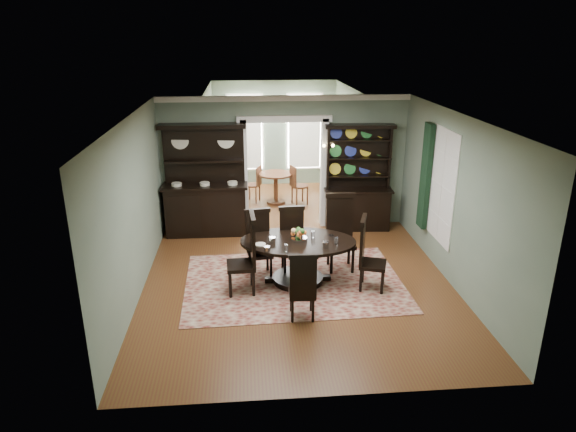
# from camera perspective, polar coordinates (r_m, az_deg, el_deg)

# --- Properties ---
(room) EXTENTS (5.51, 6.01, 3.01)m
(room) POSITION_cam_1_polar(r_m,az_deg,el_deg) (8.72, 1.15, 1.69)
(room) COLOR #5A3817
(room) RESTS_ON ground
(parlor) EXTENTS (3.51, 3.50, 3.01)m
(parlor) POSITION_cam_1_polar(r_m,az_deg,el_deg) (14.03, -1.23, 8.46)
(parlor) COLOR #5A3817
(parlor) RESTS_ON ground
(doorway_trim) EXTENTS (2.08, 0.25, 2.57)m
(doorway_trim) POSITION_cam_1_polar(r_m,az_deg,el_deg) (11.55, -0.40, 6.46)
(doorway_trim) COLOR white
(doorway_trim) RESTS_ON floor
(right_window) EXTENTS (0.15, 1.47, 2.12)m
(right_window) POSITION_cam_1_polar(r_m,az_deg,el_deg) (10.17, 15.91, 3.72)
(right_window) COLOR white
(right_window) RESTS_ON wall_right
(wall_sconce) EXTENTS (0.27, 0.21, 0.21)m
(wall_sconce) POSITION_cam_1_polar(r_m,az_deg,el_deg) (11.45, 4.45, 7.68)
(wall_sconce) COLOR gold
(wall_sconce) RESTS_ON back_wall_right
(rug) EXTENTS (3.96, 2.81, 0.01)m
(rug) POSITION_cam_1_polar(r_m,az_deg,el_deg) (9.37, 0.66, -7.37)
(rug) COLOR maroon
(rug) RESTS_ON floor
(dining_table) EXTENTS (2.19, 2.11, 0.81)m
(dining_table) POSITION_cam_1_polar(r_m,az_deg,el_deg) (9.17, 1.12, -4.15)
(dining_table) COLOR black
(dining_table) RESTS_ON rug
(centerpiece) EXTENTS (1.48, 0.95, 0.24)m
(centerpiece) POSITION_cam_1_polar(r_m,az_deg,el_deg) (9.05, 1.20, -2.30)
(centerpiece) COLOR silver
(centerpiece) RESTS_ON dining_table
(chair_far_left) EXTENTS (0.52, 0.50, 1.25)m
(chair_far_left) POSITION_cam_1_polar(r_m,az_deg,el_deg) (9.47, -3.28, -2.77)
(chair_far_left) COLOR black
(chair_far_left) RESTS_ON rug
(chair_far_mid) EXTENTS (0.49, 0.47, 1.27)m
(chair_far_mid) POSITION_cam_1_polar(r_m,az_deg,el_deg) (9.54, 0.48, -2.49)
(chair_far_mid) COLOR black
(chair_far_mid) RESTS_ON rug
(chair_far_right) EXTENTS (0.56, 0.52, 1.46)m
(chair_far_right) POSITION_cam_1_polar(r_m,az_deg,el_deg) (9.74, 5.82, -1.48)
(chair_far_right) COLOR black
(chair_far_right) RESTS_ON rug
(chair_end_left) EXTENTS (0.52, 0.55, 1.42)m
(chair_end_left) POSITION_cam_1_polar(r_m,az_deg,el_deg) (8.79, -4.52, -4.03)
(chair_end_left) COLOR black
(chair_end_left) RESTS_ON rug
(chair_end_right) EXTENTS (0.59, 0.61, 1.32)m
(chair_end_right) POSITION_cam_1_polar(r_m,az_deg,el_deg) (9.01, 8.79, -3.97)
(chair_end_right) COLOR black
(chair_end_right) RESTS_ON rug
(chair_near) EXTENTS (0.45, 0.42, 1.17)m
(chair_near) POSITION_cam_1_polar(r_m,az_deg,el_deg) (7.97, 1.64, -7.69)
(chair_near) COLOR black
(chair_near) RESTS_ON rug
(sideboard) EXTENTS (1.86, 0.67, 2.45)m
(sideboard) POSITION_cam_1_polar(r_m,az_deg,el_deg) (11.47, -9.14, 2.16)
(sideboard) COLOR black
(sideboard) RESTS_ON floor
(welsh_dresser) EXTENTS (1.56, 0.66, 2.39)m
(welsh_dresser) POSITION_cam_1_polar(r_m,az_deg,el_deg) (11.74, 7.73, 2.69)
(welsh_dresser) COLOR black
(welsh_dresser) RESTS_ON floor
(parlor_table) EXTENTS (0.88, 0.88, 0.81)m
(parlor_table) POSITION_cam_1_polar(r_m,az_deg,el_deg) (13.43, -1.37, 3.60)
(parlor_table) COLOR #582C19
(parlor_table) RESTS_ON parlor_floor
(parlor_chair_left) EXTENTS (0.46, 0.45, 0.97)m
(parlor_chair_left) POSITION_cam_1_polar(r_m,az_deg,el_deg) (13.56, -3.69, 3.68)
(parlor_chair_left) COLOR #582C19
(parlor_chair_left) RESTS_ON parlor_floor
(parlor_chair_right) EXTENTS (0.48, 0.47, 1.03)m
(parlor_chair_right) POSITION_cam_1_polar(r_m,az_deg,el_deg) (13.33, 1.03, 3.58)
(parlor_chair_right) COLOR #582C19
(parlor_chair_right) RESTS_ON parlor_floor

